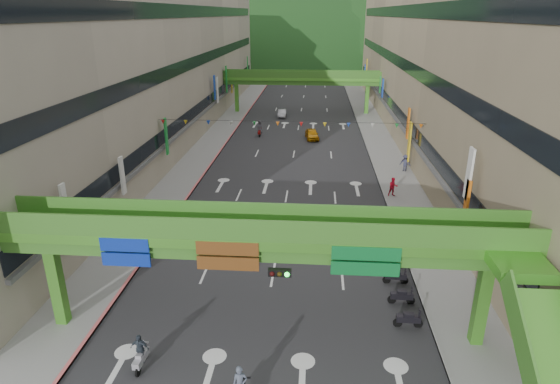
{
  "coord_description": "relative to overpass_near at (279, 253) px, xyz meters",
  "views": [
    {
      "loc": [
        2.48,
        -14.48,
        15.99
      ],
      "look_at": [
        0.0,
        18.0,
        3.5
      ],
      "focal_mm": 30.0,
      "sensor_mm": 36.0,
      "label": 1
    }
  ],
  "objects": [
    {
      "name": "pedestrian_blue",
      "position": [
        11.27,
        28.69,
        -4.31
      ],
      "size": [
        0.97,
        0.78,
        1.8
      ],
      "primitive_type": "imported",
      "rotation": [
        0.0,
        0.0,
        2.82
      ],
      "color": "#30314B",
      "rests_on": "ground"
    },
    {
      "name": "parked_scooter_row",
      "position": [
        6.87,
        7.24,
        -4.68
      ],
      "size": [
        1.6,
        11.55,
        1.08
      ],
      "color": "black",
      "rests_on": "ground"
    },
    {
      "name": "sidewalk_right",
      "position": [
        10.07,
        44.62,
        -5.13
      ],
      "size": [
        4.0,
        140.0,
        0.15
      ],
      "primitive_type": "cube",
      "color": "gray",
      "rests_on": "ground"
    },
    {
      "name": "road_slab",
      "position": [
        -0.93,
        44.62,
        -5.2
      ],
      "size": [
        18.0,
        140.0,
        0.02
      ],
      "primitive_type": "cube",
      "color": "#28282B",
      "rests_on": "ground"
    },
    {
      "name": "pedestrian_red",
      "position": [
        8.87,
        21.14,
        -4.32
      ],
      "size": [
        0.96,
        0.8,
        1.77
      ],
      "primitive_type": "imported",
      "rotation": [
        0.0,
        0.0,
        0.16
      ],
      "color": "#9C0717",
      "rests_on": "ground"
    },
    {
      "name": "sidewalk_left",
      "position": [
        -11.93,
        44.62,
        -5.13
      ],
      "size": [
        4.0,
        140.0,
        0.15
      ],
      "primitive_type": "cube",
      "color": "gray",
      "rests_on": "ground"
    },
    {
      "name": "pedestrian_dark",
      "position": [
        11.27,
        28.72,
        -4.36
      ],
      "size": [
        1.07,
        0.77,
        1.69
      ],
      "primitive_type": "imported",
      "rotation": [
        0.0,
        0.0,
        -0.41
      ],
      "color": "black",
      "rests_on": "ground"
    },
    {
      "name": "hill_right",
      "position": [
        24.07,
        174.62,
        -5.21
      ],
      "size": [
        208.0,
        176.0,
        128.0
      ],
      "primitive_type": "ellipsoid",
      "color": "#1C4419",
      "rests_on": "ground"
    },
    {
      "name": "scooter_rider_left",
      "position": [
        -6.47,
        -2.39,
        -4.27
      ],
      "size": [
        0.92,
        1.6,
        1.89
      ],
      "color": "gray",
      "rests_on": "ground"
    },
    {
      "name": "hill_left",
      "position": [
        -15.93,
        154.62,
        -5.21
      ],
      "size": [
        168.0,
        140.0,
        112.0
      ],
      "primitive_type": "ellipsoid",
      "color": "#1C4419",
      "rests_on": "ground"
    },
    {
      "name": "curb_right",
      "position": [
        8.17,
        44.62,
        -5.12
      ],
      "size": [
        0.2,
        140.0,
        0.18
      ],
      "primitive_type": "cube",
      "color": "gray",
      "rests_on": "ground"
    },
    {
      "name": "overpass_far",
      "position": [
        -0.93,
        59.62,
        0.2
      ],
      "size": [
        28.0,
        2.2,
        7.1
      ],
      "color": "#4C9E2D",
      "rests_on": "ground"
    },
    {
      "name": "building_row_right",
      "position": [
        18.0,
        44.62,
        4.25
      ],
      "size": [
        12.8,
        95.0,
        19.0
      ],
      "color": "gray",
      "rests_on": "ground"
    },
    {
      "name": "scooter_rider_far",
      "position": [
        -6.08,
        43.11,
        -4.07
      ],
      "size": [
        0.94,
        1.6,
        2.21
      ],
      "color": "maroon",
      "rests_on": "ground"
    },
    {
      "name": "overpass_near",
      "position": [
        0.0,
        0.0,
        0.0
      ],
      "size": [
        28.0,
        12.27,
        7.1
      ],
      "color": "#4C9E2D",
      "rests_on": "ground"
    },
    {
      "name": "scooter_rider_mid",
      "position": [
        0.01,
        9.87,
        -4.25
      ],
      "size": [
        0.86,
        1.58,
        1.88
      ],
      "color": "black",
      "rests_on": "ground"
    },
    {
      "name": "car_silver",
      "position": [
        -3.88,
        56.07,
        -4.58
      ],
      "size": [
        1.33,
        3.78,
        1.24
      ],
      "primitive_type": "imported",
      "rotation": [
        0.0,
        0.0,
        0.0
      ],
      "color": "#95949A",
      "rests_on": "ground"
    },
    {
      "name": "curb_left",
      "position": [
        -10.03,
        44.62,
        -5.12
      ],
      "size": [
        0.2,
        140.0,
        0.18
      ],
      "primitive_type": "cube",
      "color": "#CC5959",
      "rests_on": "ground"
    },
    {
      "name": "building_row_left",
      "position": [
        -19.86,
        44.62,
        4.25
      ],
      "size": [
        12.8,
        95.0,
        19.0
      ],
      "color": "#9E937F",
      "rests_on": "ground"
    },
    {
      "name": "car_yellow",
      "position": [
        1.15,
        42.04,
        -4.52
      ],
      "size": [
        2.14,
        4.22,
        1.38
      ],
      "primitive_type": "imported",
      "rotation": [
        0.0,
        0.0,
        0.13
      ],
      "color": "orange",
      "rests_on": "ground"
    },
    {
      "name": "bunting_string",
      "position": [
        -0.93,
        24.62,
        0.75
      ],
      "size": [
        26.0,
        0.36,
        0.47
      ],
      "color": "black",
      "rests_on": "ground"
    }
  ]
}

